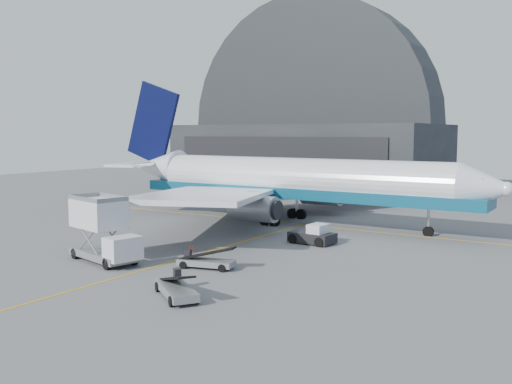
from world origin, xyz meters
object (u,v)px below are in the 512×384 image
Objects in this scene: belt_loader_a at (206,261)px; pushback_tug at (313,236)px; catering_truck at (103,231)px; airliner at (284,180)px; belt_loader_b at (176,288)px.

pushback_tug is at bearing 65.34° from belt_loader_a.
belt_loader_a is (8.44, 2.70, -2.00)m from catering_truck.
pushback_tug is (10.97, 16.14, -1.82)m from catering_truck.
airliner is 32.35m from belt_loader_b.
belt_loader_a is at bearing 148.35° from belt_loader_b.
airliner reaches higher than pushback_tug.
catering_truck is 1.56× the size of belt_loader_b.
belt_loader_b is (9.71, -30.55, -4.31)m from airliner.
airliner is 11.31× the size of pushback_tug.
pushback_tug is 13.68m from belt_loader_a.
airliner reaches higher than belt_loader_a.
belt_loader_a is at bearing -95.27° from pushback_tug.
airliner is 24.58m from belt_loader_a.
belt_loader_b reaches higher than belt_loader_a.
pushback_tug is 0.89× the size of belt_loader_b.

